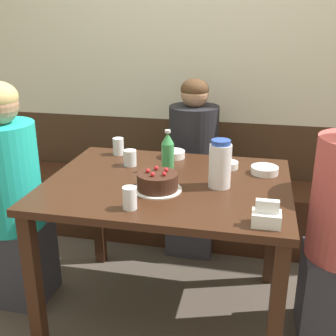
{
  "coord_description": "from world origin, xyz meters",
  "views": [
    {
      "loc": [
        0.4,
        -1.85,
        1.51
      ],
      "look_at": [
        -0.01,
        0.05,
        0.81
      ],
      "focal_mm": 45.0,
      "sensor_mm": 36.0,
      "label": 1
    }
  ],
  "objects_px": {
    "bench_seat": "(193,210)",
    "glass_tumbler_short": "(130,198)",
    "bowl_side_dish": "(173,154)",
    "bowl_rice_small": "(228,165)",
    "birthday_cake": "(157,182)",
    "napkin_holder": "(266,216)",
    "water_pitcher": "(220,164)",
    "person_teal_shirt": "(193,174)",
    "glass_shot_small": "(130,158)",
    "soju_bottle": "(168,152)",
    "bowl_soup_white": "(265,170)",
    "glass_water_tall": "(118,146)",
    "person_grey_tee": "(10,200)"
  },
  "relations": [
    {
      "from": "glass_tumbler_short",
      "to": "glass_shot_small",
      "type": "height_order",
      "value": "glass_tumbler_short"
    },
    {
      "from": "bowl_soup_white",
      "to": "person_grey_tee",
      "type": "bearing_deg",
      "value": -169.12
    },
    {
      "from": "bench_seat",
      "to": "glass_tumbler_short",
      "type": "xyz_separation_m",
      "value": [
        -0.09,
        -1.16,
        0.59
      ]
    },
    {
      "from": "bowl_side_dish",
      "to": "glass_tumbler_short",
      "type": "relative_size",
      "value": 1.38
    },
    {
      "from": "birthday_cake",
      "to": "napkin_holder",
      "type": "height_order",
      "value": "napkin_holder"
    },
    {
      "from": "bowl_rice_small",
      "to": "person_grey_tee",
      "type": "height_order",
      "value": "person_grey_tee"
    },
    {
      "from": "water_pitcher",
      "to": "bowl_rice_small",
      "type": "relative_size",
      "value": 2.23
    },
    {
      "from": "birthday_cake",
      "to": "bowl_side_dish",
      "type": "xyz_separation_m",
      "value": [
        -0.02,
        0.48,
        -0.02
      ]
    },
    {
      "from": "bowl_soup_white",
      "to": "glass_shot_small",
      "type": "xyz_separation_m",
      "value": [
        -0.7,
        -0.03,
        0.02
      ]
    },
    {
      "from": "soju_bottle",
      "to": "glass_water_tall",
      "type": "bearing_deg",
      "value": 147.61
    },
    {
      "from": "soju_bottle",
      "to": "glass_tumbler_short",
      "type": "height_order",
      "value": "soju_bottle"
    },
    {
      "from": "birthday_cake",
      "to": "bowl_soup_white",
      "type": "relative_size",
      "value": 1.62
    },
    {
      "from": "soju_bottle",
      "to": "bowl_side_dish",
      "type": "xyz_separation_m",
      "value": [
        -0.02,
        0.23,
        -0.08
      ]
    },
    {
      "from": "bowl_soup_white",
      "to": "person_grey_tee",
      "type": "height_order",
      "value": "person_grey_tee"
    },
    {
      "from": "soju_bottle",
      "to": "person_grey_tee",
      "type": "height_order",
      "value": "person_grey_tee"
    },
    {
      "from": "bench_seat",
      "to": "glass_water_tall",
      "type": "relative_size",
      "value": 27.69
    },
    {
      "from": "person_teal_shirt",
      "to": "person_grey_tee",
      "type": "xyz_separation_m",
      "value": [
        -0.86,
        -0.75,
        0.06
      ]
    },
    {
      "from": "water_pitcher",
      "to": "glass_shot_small",
      "type": "bearing_deg",
      "value": 158.6
    },
    {
      "from": "napkin_holder",
      "to": "bowl_soup_white",
      "type": "bearing_deg",
      "value": 90.62
    },
    {
      "from": "glass_tumbler_short",
      "to": "glass_shot_small",
      "type": "bearing_deg",
      "value": 107.03
    },
    {
      "from": "birthday_cake",
      "to": "glass_tumbler_short",
      "type": "height_order",
      "value": "birthday_cake"
    },
    {
      "from": "birthday_cake",
      "to": "bowl_rice_small",
      "type": "height_order",
      "value": "birthday_cake"
    },
    {
      "from": "water_pitcher",
      "to": "bowl_rice_small",
      "type": "distance_m",
      "value": 0.28
    },
    {
      "from": "glass_water_tall",
      "to": "glass_tumbler_short",
      "type": "bearing_deg",
      "value": -67.76
    },
    {
      "from": "bowl_soup_white",
      "to": "glass_water_tall",
      "type": "height_order",
      "value": "glass_water_tall"
    },
    {
      "from": "water_pitcher",
      "to": "person_grey_tee",
      "type": "bearing_deg",
      "value": -178.46
    },
    {
      "from": "bowl_soup_white",
      "to": "glass_water_tall",
      "type": "xyz_separation_m",
      "value": [
        -0.82,
        0.14,
        0.03
      ]
    },
    {
      "from": "bench_seat",
      "to": "glass_water_tall",
      "type": "distance_m",
      "value": 0.85
    },
    {
      "from": "bowl_side_dish",
      "to": "soju_bottle",
      "type": "bearing_deg",
      "value": -85.51
    },
    {
      "from": "bowl_side_dish",
      "to": "bowl_rice_small",
      "type": "bearing_deg",
      "value": -19.1
    },
    {
      "from": "napkin_holder",
      "to": "person_grey_tee",
      "type": "xyz_separation_m",
      "value": [
        -1.31,
        0.32,
        -0.2
      ]
    },
    {
      "from": "napkin_holder",
      "to": "glass_water_tall",
      "type": "distance_m",
      "value": 1.09
    },
    {
      "from": "water_pitcher",
      "to": "glass_tumbler_short",
      "type": "relative_size",
      "value": 2.38
    },
    {
      "from": "bowl_side_dish",
      "to": "glass_tumbler_short",
      "type": "distance_m",
      "value": 0.7
    },
    {
      "from": "soju_bottle",
      "to": "napkin_holder",
      "type": "relative_size",
      "value": 2.0
    },
    {
      "from": "person_teal_shirt",
      "to": "person_grey_tee",
      "type": "height_order",
      "value": "person_grey_tee"
    },
    {
      "from": "birthday_cake",
      "to": "napkin_holder",
      "type": "bearing_deg",
      "value": -27.09
    },
    {
      "from": "glass_shot_small",
      "to": "person_grey_tee",
      "type": "bearing_deg",
      "value": -159.55
    },
    {
      "from": "bowl_rice_small",
      "to": "glass_shot_small",
      "type": "distance_m",
      "value": 0.52
    },
    {
      "from": "bowl_soup_white",
      "to": "soju_bottle",
      "type": "bearing_deg",
      "value": -171.44
    },
    {
      "from": "bench_seat",
      "to": "person_teal_shirt",
      "type": "distance_m",
      "value": 0.34
    },
    {
      "from": "bench_seat",
      "to": "person_grey_tee",
      "type": "distance_m",
      "value": 1.27
    },
    {
      "from": "birthday_cake",
      "to": "glass_tumbler_short",
      "type": "bearing_deg",
      "value": -106.86
    },
    {
      "from": "bowl_side_dish",
      "to": "water_pitcher",
      "type": "bearing_deg",
      "value": -51.57
    },
    {
      "from": "water_pitcher",
      "to": "birthday_cake",
      "type": "bearing_deg",
      "value": -159.24
    },
    {
      "from": "bench_seat",
      "to": "napkin_holder",
      "type": "xyz_separation_m",
      "value": [
        0.46,
        -1.19,
        0.58
      ]
    },
    {
      "from": "glass_shot_small",
      "to": "bowl_side_dish",
      "type": "bearing_deg",
      "value": 42.38
    },
    {
      "from": "water_pitcher",
      "to": "soju_bottle",
      "type": "bearing_deg",
      "value": 152.17
    },
    {
      "from": "bench_seat",
      "to": "water_pitcher",
      "type": "bearing_deg",
      "value": -73.44
    },
    {
      "from": "birthday_cake",
      "to": "bowl_rice_small",
      "type": "xyz_separation_m",
      "value": [
        0.29,
        0.37,
        -0.02
      ]
    }
  ]
}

